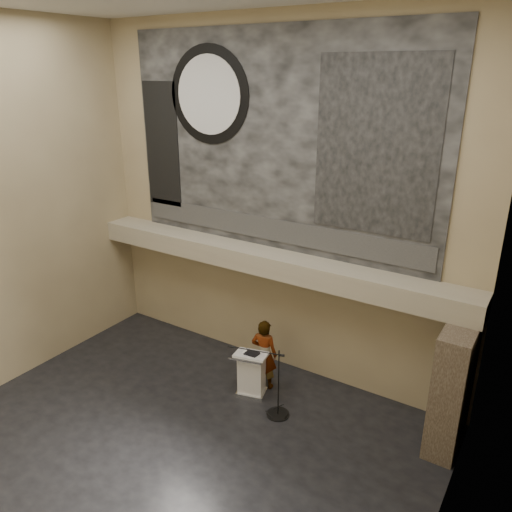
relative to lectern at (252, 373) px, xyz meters
The scene contains 18 objects.
floor 2.52m from the lectern, 98.51° to the right, with size 10.00×10.00×0.00m, color black.
wall_back 4.03m from the lectern, 103.08° to the left, with size 10.00×0.02×8.50m, color #8D7A59.
wall_right 6.41m from the lectern, 27.69° to the right, with size 0.02×8.00×8.50m, color #8D7A59.
soffit 2.69m from the lectern, 107.32° to the left, with size 10.00×0.80×0.50m, color gray.
sprinkler_left 3.10m from the lectern, 150.37° to the left, with size 0.04×0.04×0.06m, color #B2893D.
sprinkler_right 2.84m from the lectern, 36.02° to the left, with size 0.04×0.04×0.06m, color #B2893D.
banner 5.38m from the lectern, 103.32° to the left, with size 8.00×0.05×5.00m, color black.
banner_text_strip 3.46m from the lectern, 103.66° to the left, with size 7.76×0.02×0.55m, color #303030.
banner_clock_rim 6.69m from the lectern, 145.33° to the left, with size 2.30×2.30×0.02m, color black.
banner_clock_face 6.68m from the lectern, 145.69° to the left, with size 1.84×1.84×0.02m, color silver.
banner_building_print 5.82m from the lectern, 36.32° to the left, with size 2.60×0.02×3.60m, color black.
banner_brick_print 6.32m from the lectern, 158.31° to the left, with size 1.10×0.02×3.20m, color black.
stone_pier 4.42m from the lectern, ahead, with size 0.60×1.40×2.70m, color #3E3226.
lectern is the anchor object (origin of this frame).
binder 0.57m from the lectern, 49.93° to the right, with size 0.31×0.25×0.04m, color black.
papers 0.56m from the lectern, 149.50° to the right, with size 0.20×0.28×0.01m, color white.
speaker_person 0.55m from the lectern, 78.10° to the left, with size 0.65×0.43×1.79m, color white.
mic_stand 1.01m from the lectern, 21.77° to the right, with size 1.39×0.57×1.66m.
Camera 1 is at (5.84, -5.96, 7.30)m, focal length 35.00 mm.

